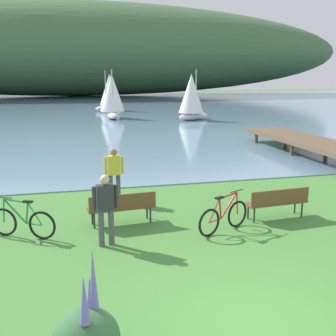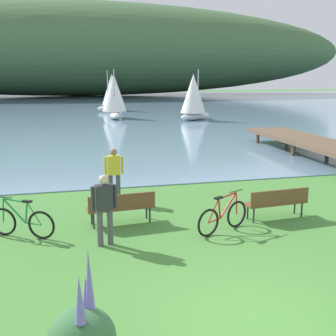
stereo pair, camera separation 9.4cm
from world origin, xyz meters
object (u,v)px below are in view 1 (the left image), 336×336
person_at_shoreline (114,172)px  sailboat_nearest_to_shore (112,96)px  park_bench_near_camera (122,206)px  bicycle_leaning_near_bench (23,222)px  sailboat_mid_bay (192,96)px  bicycle_beside_path (224,217)px  sailboat_toward_hillside (109,92)px  person_on_the_grass (105,206)px  park_bench_further_along (277,201)px

person_at_shoreline → sailboat_nearest_to_shore: size_ratio=0.39×
park_bench_near_camera → bicycle_leaning_near_bench: 2.53m
park_bench_near_camera → sailboat_mid_bay: bearing=68.8°
bicycle_leaning_near_bench → bicycle_beside_path: 5.03m
sailboat_mid_bay → bicycle_leaning_near_bench: bearing=-115.8°
sailboat_toward_hillside → park_bench_near_camera: bearing=-95.9°
park_bench_near_camera → sailboat_mid_bay: size_ratio=0.42×
bicycle_beside_path → sailboat_nearest_to_shore: bearing=88.8°
person_at_shoreline → bicycle_beside_path: bearing=-54.1°
sailboat_nearest_to_shore → sailboat_toward_hillside: bearing=85.3°
sailboat_mid_bay → sailboat_toward_hillside: bearing=116.2°
sailboat_toward_hillside → bicycle_leaning_near_bench: bearing=-99.6°
person_on_the_grass → sailboat_toward_hillside: 38.12m
park_bench_further_along → person_on_the_grass: (-4.82, -0.74, 0.46)m
bicycle_beside_path → sailboat_mid_bay: 26.86m
park_bench_further_along → bicycle_leaning_near_bench: 6.78m
park_bench_further_along → person_at_shoreline: (-4.20, 2.73, 0.46)m
person_on_the_grass → park_bench_near_camera: bearing=67.2°
bicycle_beside_path → person_at_shoreline: (-2.39, 3.30, 0.58)m
person_on_the_grass → sailboat_nearest_to_shore: (3.60, 29.27, 1.12)m
person_on_the_grass → sailboat_mid_bay: 27.94m
sailboat_toward_hillside → person_at_shoreline: bearing=-96.1°
park_bench_further_along → sailboat_toward_hillside: 37.16m
park_bench_further_along → sailboat_mid_bay: bearing=78.1°
bicycle_leaning_near_bench → park_bench_near_camera: bearing=7.6°
bicycle_beside_path → sailboat_mid_bay: sailboat_mid_bay is taller
park_bench_near_camera → person_at_shoreline: size_ratio=1.07×
park_bench_further_along → sailboat_toward_hillside: size_ratio=0.42×
bicycle_leaning_near_bench → sailboat_toward_hillside: bearing=80.4°
bicycle_leaning_near_bench → sailboat_mid_bay: size_ratio=0.37×
person_on_the_grass → sailboat_nearest_to_shore: size_ratio=0.39×
bicycle_leaning_near_bench → person_at_shoreline: 3.62m
bicycle_leaning_near_bench → bicycle_beside_path: size_ratio=0.99×
bicycle_leaning_near_bench → park_bench_further_along: bearing=-2.2°
park_bench_near_camera → bicycle_leaning_near_bench: (-2.51, -0.34, -0.12)m
park_bench_near_camera → sailboat_toward_hillside: bearing=84.1°
person_at_shoreline → bicycle_leaning_near_bench: bearing=-136.1°
person_at_shoreline → sailboat_nearest_to_shore: 26.00m
park_bench_further_along → sailboat_mid_bay: sailboat_mid_bay is taller
person_on_the_grass → sailboat_toward_hillside: sailboat_toward_hillside is taller
park_bench_near_camera → park_bench_further_along: (4.26, -0.59, 0.00)m
bicycle_leaning_near_bench → sailboat_mid_bay: (12.09, 25.02, 1.70)m
park_bench_further_along → sailboat_nearest_to_shore: 28.60m
park_bench_near_camera → bicycle_beside_path: bicycle_beside_path is taller
person_at_shoreline → sailboat_toward_hillside: bearing=83.9°
bicycle_beside_path → bicycle_leaning_near_bench: bearing=170.6°
park_bench_near_camera → park_bench_further_along: same height
park_bench_near_camera → bicycle_leaning_near_bench: bearing=-172.4°
park_bench_near_camera → person_on_the_grass: 1.51m
sailboat_nearest_to_shore → sailboat_mid_bay: 7.30m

